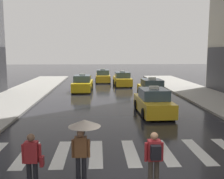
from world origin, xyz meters
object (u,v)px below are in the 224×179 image
at_px(pedestrian_with_backpack, 154,156).
at_px(pedestrian_with_handbag, 32,158).
at_px(taxi_second, 152,90).
at_px(taxi_lead, 153,103).
at_px(taxi_fourth, 122,80).
at_px(taxi_third, 83,84).
at_px(pedestrian_with_umbrella, 83,134).
at_px(taxi_fifth, 103,77).

xyz_separation_m(pedestrian_with_backpack, pedestrian_with_handbag, (-3.45, 0.08, -0.04)).
distance_m(taxi_second, pedestrian_with_handbag, 16.12).
relative_size(taxi_lead, taxi_second, 1.01).
height_order(taxi_lead, taxi_fourth, same).
distance_m(taxi_third, pedestrian_with_umbrella, 18.91).
xyz_separation_m(taxi_lead, taxi_fourth, (-0.68, 14.20, 0.00)).
distance_m(taxi_fourth, taxi_fifth, 4.55).
bearing_deg(taxi_fifth, taxi_third, -105.23).
bearing_deg(pedestrian_with_handbag, taxi_lead, 59.40).
bearing_deg(taxi_third, taxi_fourth, 42.63).
relative_size(taxi_third, pedestrian_with_umbrella, 2.37).
relative_size(taxi_fourth, pedestrian_with_umbrella, 2.36).
distance_m(taxi_lead, taxi_fourth, 14.22).
relative_size(taxi_second, pedestrian_with_handbag, 2.76).
height_order(pedestrian_with_umbrella, pedestrian_with_handbag, pedestrian_with_umbrella).
bearing_deg(pedestrian_with_backpack, pedestrian_with_handbag, 178.67).
xyz_separation_m(taxi_third, taxi_fourth, (4.38, 4.03, 0.00)).
distance_m(taxi_fifth, pedestrian_with_backpack, 27.32).
bearing_deg(taxi_third, taxi_second, -35.74).
height_order(taxi_fourth, pedestrian_with_backpack, taxi_fourth).
height_order(taxi_second, pedestrian_with_backpack, taxi_second).
distance_m(pedestrian_with_umbrella, pedestrian_with_handbag, 1.57).
height_order(taxi_lead, taxi_third, same).
bearing_deg(taxi_second, pedestrian_with_backpack, -101.29).
relative_size(taxi_fourth, taxi_fifth, 1.01).
height_order(taxi_second, pedestrian_with_handbag, taxi_second).
bearing_deg(pedestrian_with_umbrella, pedestrian_with_backpack, -11.76).
xyz_separation_m(taxi_second, taxi_fourth, (-1.75, 8.45, 0.00)).
bearing_deg(pedestrian_with_umbrella, taxi_third, 93.44).
bearing_deg(pedestrian_with_backpack, pedestrian_with_umbrella, 168.24).
xyz_separation_m(taxi_fourth, taxi_fifth, (-2.20, 3.98, 0.00)).
bearing_deg(pedestrian_with_umbrella, pedestrian_with_handbag, -166.40).
bearing_deg(pedestrian_with_handbag, taxi_fourth, 78.65).
xyz_separation_m(pedestrian_with_umbrella, pedestrian_with_backpack, (2.03, -0.42, -0.54)).
bearing_deg(taxi_lead, taxi_third, 116.47).
height_order(taxi_lead, taxi_second, same).
height_order(taxi_fourth, taxi_fifth, same).
bearing_deg(taxi_fourth, pedestrian_with_backpack, -92.99).
bearing_deg(taxi_fifth, taxi_second, -72.36).
bearing_deg(taxi_fifth, pedestrian_with_backpack, -87.94).
bearing_deg(taxi_third, taxi_fifth, 74.77).
height_order(taxi_second, taxi_fourth, same).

